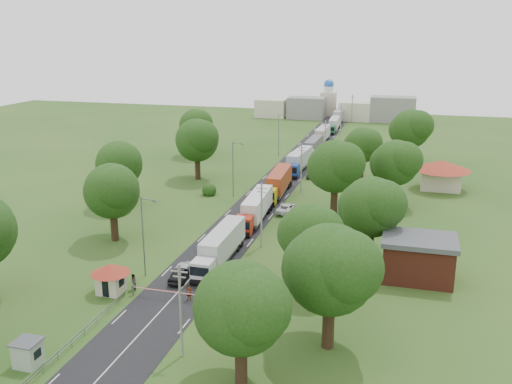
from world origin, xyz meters
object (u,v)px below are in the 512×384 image
(guard_booth, at_px, (111,275))
(pedestrian_near, at_px, (189,293))
(truck_0, at_px, (220,247))
(car_lane_front, at_px, (180,274))
(info_sign, at_px, (313,160))
(boom_barrier, at_px, (159,291))
(car_lane_mid, at_px, (186,268))

(guard_booth, xyz_separation_m, pedestrian_near, (9.16, 0.50, -1.29))
(truck_0, bearing_deg, car_lane_front, -114.22)
(truck_0, distance_m, pedestrian_near, 10.98)
(car_lane_front, bearing_deg, pedestrian_near, 118.05)
(pedestrian_near, bearing_deg, guard_booth, -179.28)
(guard_booth, distance_m, info_sign, 61.27)
(car_lane_front, bearing_deg, boom_barrier, 80.60)
(guard_booth, relative_size, info_sign, 1.07)
(info_sign, height_order, pedestrian_near, info_sign)
(truck_0, relative_size, car_lane_mid, 3.53)
(truck_0, height_order, car_lane_mid, truck_0)
(info_sign, xyz_separation_m, pedestrian_near, (-3.24, -59.50, -2.13))
(guard_booth, height_order, info_sign, info_sign)
(guard_booth, relative_size, truck_0, 0.30)
(truck_0, bearing_deg, pedestrian_near, -89.57)
(truck_0, height_order, car_lane_front, truck_0)
(boom_barrier, height_order, car_lane_mid, car_lane_mid)
(boom_barrier, distance_m, info_sign, 60.39)
(car_lane_mid, bearing_deg, truck_0, -115.79)
(guard_booth, bearing_deg, car_lane_front, 38.89)
(car_lane_mid, bearing_deg, boom_barrier, 94.47)
(truck_0, xyz_separation_m, car_lane_mid, (-2.88, -4.40, -1.47))
(guard_booth, xyz_separation_m, info_sign, (12.40, 60.00, 0.84))
(guard_booth, bearing_deg, info_sign, 78.32)
(boom_barrier, xyz_separation_m, truck_0, (3.24, 11.40, 1.27))
(car_lane_mid, relative_size, pedestrian_near, 2.37)
(info_sign, relative_size, car_lane_front, 0.87)
(guard_booth, bearing_deg, boom_barrier, 0.01)
(car_lane_mid, bearing_deg, info_sign, -89.28)
(info_sign, height_order, truck_0, info_sign)
(guard_booth, xyz_separation_m, car_lane_mid, (6.20, 7.00, -1.48))
(truck_0, bearing_deg, car_lane_mid, -123.19)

